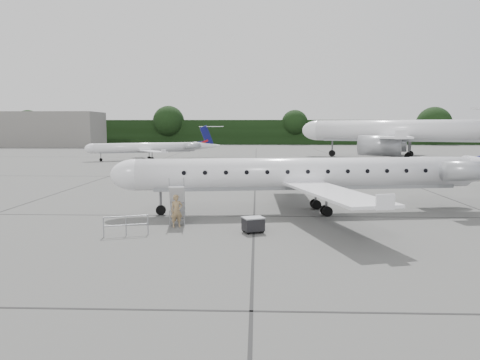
# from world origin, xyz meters

# --- Properties ---
(ground) EXTENTS (320.00, 320.00, 0.00)m
(ground) POSITION_xyz_m (0.00, 0.00, 0.00)
(ground) COLOR #5A5A58
(ground) RESTS_ON ground
(treeline) EXTENTS (260.00, 4.00, 8.00)m
(treeline) POSITION_xyz_m (0.00, 130.00, 4.00)
(treeline) COLOR black
(treeline) RESTS_ON ground
(terminal_building) EXTENTS (40.00, 14.00, 10.00)m
(terminal_building) POSITION_xyz_m (-70.00, 110.00, 5.00)
(terminal_building) COLOR slate
(terminal_building) RESTS_ON ground
(main_regional_jet) EXTENTS (30.13, 23.51, 7.10)m
(main_regional_jet) POSITION_xyz_m (-0.96, 5.46, 3.55)
(main_regional_jet) COLOR white
(main_regional_jet) RESTS_ON ground
(airstair) EXTENTS (1.18, 2.61, 2.22)m
(airstair) POSITION_xyz_m (-8.76, 2.07, 1.11)
(airstair) COLOR white
(airstair) RESTS_ON ground
(passenger) EXTENTS (0.77, 0.65, 1.81)m
(passenger) POSITION_xyz_m (-8.57, 0.68, 0.91)
(passenger) COLOR #92764F
(passenger) RESTS_ON ground
(safety_railing) EXTENTS (2.11, 0.79, 1.00)m
(safety_railing) POSITION_xyz_m (-10.79, -1.49, 0.50)
(safety_railing) COLOR gray
(safety_railing) RESTS_ON ground
(baggage_cart) EXTENTS (1.25, 1.15, 0.88)m
(baggage_cart) POSITION_xyz_m (-4.33, -0.56, 0.44)
(baggage_cart) COLOR black
(baggage_cart) RESTS_ON ground
(bg_narrowbody) EXTENTS (45.50, 39.28, 13.72)m
(bg_narrowbody) POSITION_xyz_m (21.54, 61.25, 6.86)
(bg_narrowbody) COLOR white
(bg_narrowbody) RESTS_ON ground
(bg_regional_left) EXTENTS (27.14, 24.42, 5.85)m
(bg_regional_left) POSITION_xyz_m (-23.06, 54.36, 2.92)
(bg_regional_left) COLOR white
(bg_regional_left) RESTS_ON ground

